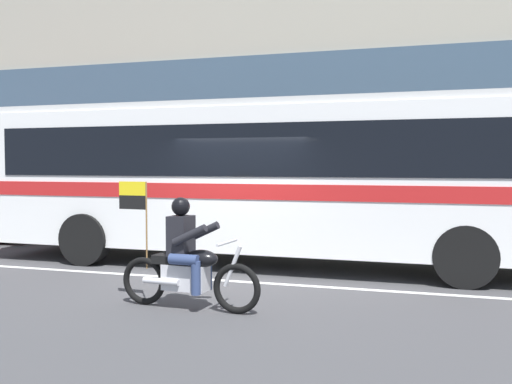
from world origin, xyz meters
name	(u,v)px	position (x,y,z in m)	size (l,w,h in m)	color
ground_plane	(240,275)	(0.00, 0.00, 0.00)	(60.00, 60.00, 0.00)	#3D3D3F
sidewalk_curb	(302,237)	(0.00, 5.10, 0.07)	(28.00, 3.80, 0.15)	gray
lane_center_stripe	(229,281)	(0.00, -0.60, 0.00)	(26.60, 0.14, 0.01)	silver
office_building_facade	(319,11)	(0.00, 7.39, 6.62)	(28.00, 0.89, 13.23)	gray
transit_bus	(284,171)	(0.50, 1.19, 1.88)	(12.29, 2.72, 3.22)	white
motorcycle_with_rider	(187,262)	(0.10, -2.57, 0.67)	(2.19, 0.64, 1.78)	black
fire_hydrant	(510,230)	(5.05, 4.35, 0.52)	(0.22, 0.30, 0.75)	gold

